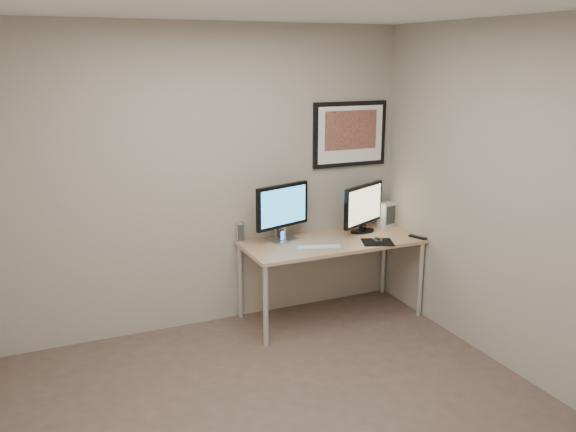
# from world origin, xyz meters

# --- Properties ---
(floor) EXTENTS (3.60, 3.60, 0.00)m
(floor) POSITION_xyz_m (0.00, 0.00, 0.00)
(floor) COLOR #4C3B2F
(floor) RESTS_ON ground
(room) EXTENTS (3.60, 3.60, 3.60)m
(room) POSITION_xyz_m (0.00, 0.45, 1.64)
(room) COLOR white
(room) RESTS_ON ground
(desk) EXTENTS (1.60, 0.70, 0.73)m
(desk) POSITION_xyz_m (1.00, 1.35, 0.66)
(desk) COLOR #9E744C
(desk) RESTS_ON floor
(framed_art) EXTENTS (0.75, 0.04, 0.60)m
(framed_art) POSITION_xyz_m (1.35, 1.68, 1.62)
(framed_art) COLOR black
(framed_art) RESTS_ON room
(monitor_large) EXTENTS (0.55, 0.25, 0.51)m
(monitor_large) POSITION_xyz_m (0.59, 1.50, 1.01)
(monitor_large) COLOR #BCBCC1
(monitor_large) RESTS_ON desk
(monitor_tv) EXTENTS (0.53, 0.29, 0.45)m
(monitor_tv) POSITION_xyz_m (1.39, 1.46, 0.97)
(monitor_tv) COLOR black
(monitor_tv) RESTS_ON desk
(speaker_left) EXTENTS (0.08, 0.08, 0.17)m
(speaker_left) POSITION_xyz_m (0.25, 1.66, 0.81)
(speaker_left) COLOR #BCBCC1
(speaker_left) RESTS_ON desk
(speaker_right) EXTENTS (0.07, 0.07, 0.16)m
(speaker_right) POSITION_xyz_m (0.60, 1.64, 0.81)
(speaker_right) COLOR #BCBCC1
(speaker_right) RESTS_ON desk
(phone_dock) EXTENTS (0.07, 0.07, 0.12)m
(phone_dock) POSITION_xyz_m (0.57, 1.47, 0.79)
(phone_dock) COLOR black
(phone_dock) RESTS_ON desk
(keyboard) EXTENTS (0.41, 0.21, 0.01)m
(keyboard) POSITION_xyz_m (0.80, 1.19, 0.74)
(keyboard) COLOR silver
(keyboard) RESTS_ON desk
(mousepad) EXTENTS (0.34, 0.32, 0.00)m
(mousepad) POSITION_xyz_m (1.34, 1.13, 0.73)
(mousepad) COLOR black
(mousepad) RESTS_ON desk
(mouse) EXTENTS (0.07, 0.10, 0.03)m
(mouse) POSITION_xyz_m (1.36, 1.16, 0.75)
(mouse) COLOR black
(mouse) RESTS_ON mousepad
(remote) EXTENTS (0.10, 0.17, 0.02)m
(remote) POSITION_xyz_m (1.74, 1.09, 0.74)
(remote) COLOR black
(remote) RESTS_ON desk
(fan_unit) EXTENTS (0.17, 0.14, 0.23)m
(fan_unit) POSITION_xyz_m (1.72, 1.58, 0.84)
(fan_unit) COLOR silver
(fan_unit) RESTS_ON desk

